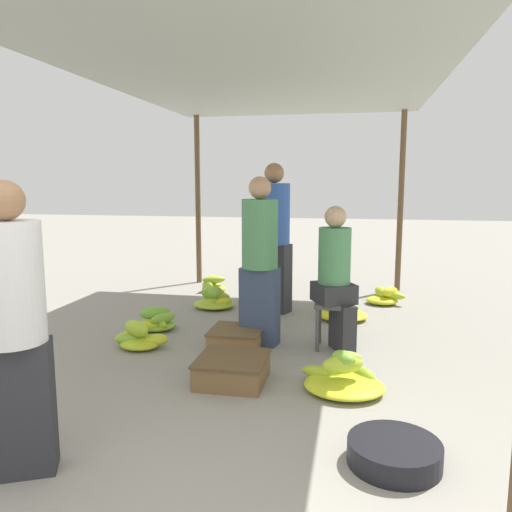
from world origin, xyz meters
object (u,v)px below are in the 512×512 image
banana_pile_left_2 (138,338)px  banana_pile_right_1 (384,297)px  basin_black (394,453)px  banana_pile_right_0 (344,378)px  shopper_walking_far (259,259)px  vendor_foreground (13,326)px  shopper_walking_mid (274,236)px  banana_pile_left_1 (212,285)px  stool (333,311)px  crate_mid (232,370)px  vendor_seated (336,275)px  crate_near (237,338)px  banana_pile_right_2 (341,312)px  banana_pile_left_3 (156,322)px  banana_pile_left_0 (214,300)px

banana_pile_left_2 → banana_pile_right_1: (2.38, 2.24, -0.00)m
basin_black → banana_pile_right_0: bearing=107.8°
basin_black → shopper_walking_far: 2.35m
vendor_foreground → shopper_walking_mid: 3.72m
vendor_foreground → banana_pile_left_1: size_ratio=3.83×
stool → crate_mid: size_ratio=0.83×
vendor_seated → crate_near: bearing=-170.5°
crate_mid → shopper_walking_far: shopper_walking_far is taller
stool → banana_pile_right_0: (0.13, -0.98, -0.25)m
shopper_walking_mid → banana_pile_left_2: bearing=-123.0°
banana_pile_left_2 → shopper_walking_far: bearing=17.4°
banana_pile_right_0 → basin_black: bearing=-72.2°
vendor_foreground → shopper_walking_mid: shopper_walking_mid is taller
banana_pile_right_2 → vendor_foreground: bearing=-114.9°
crate_mid → vendor_seated: bearing=52.4°
banana_pile_left_2 → crate_mid: 1.24m
vendor_seated → banana_pile_left_3: (-1.88, 0.20, -0.61)m
vendor_seated → banana_pile_left_2: (-1.83, -0.36, -0.61)m
banana_pile_left_2 → banana_pile_left_3: size_ratio=1.27×
banana_pile_right_2 → basin_black: bearing=-82.5°
banana_pile_right_2 → crate_mid: (-0.78, -2.02, 0.03)m
banana_pile_left_3 → vendor_seated: bearing=-6.1°
crate_near → banana_pile_left_0: bearing=114.1°
crate_near → crate_mid: (0.16, -0.82, 0.01)m
banana_pile_right_1 → crate_mid: banana_pile_right_1 is taller
vendor_seated → banana_pile_left_0: vendor_seated is taller
banana_pile_left_3 → banana_pile_right_0: size_ratio=0.68×
banana_pile_left_3 → vendor_foreground: bearing=-83.2°
vendor_foreground → banana_pile_left_0: vendor_foreground is taller
stool → basin_black: 2.00m
banana_pile_right_0 → vendor_foreground: bearing=-139.8°
shopper_walking_far → stool: bearing=1.5°
vendor_seated → shopper_walking_far: (-0.72, -0.01, 0.13)m
vendor_foreground → crate_near: vendor_foreground is taller
stool → banana_pile_left_3: bearing=174.1°
stool → banana_pile_right_0: bearing=-82.6°
banana_pile_left_0 → crate_mid: (0.79, -2.22, 0.00)m
banana_pile_left_2 → shopper_walking_far: shopper_walking_far is taller
banana_pile_left_3 → crate_near: bearing=-20.2°
banana_pile_left_3 → banana_pile_right_1: (2.43, 1.68, -0.00)m
basin_black → crate_mid: crate_mid is taller
banana_pile_left_0 → banana_pile_right_2: banana_pile_left_0 is taller
banana_pile_left_1 → banana_pile_right_2: size_ratio=0.62×
banana_pile_left_0 → banana_pile_left_2: same height
banana_pile_left_0 → banana_pile_left_1: bearing=107.6°
basin_black → banana_pile_right_1: size_ratio=1.02×
banana_pile_right_1 → vendor_seated: bearing=-106.3°
crate_near → crate_mid: size_ratio=0.91×
banana_pile_right_1 → banana_pile_right_0: bearing=-98.8°
vendor_foreground → banana_pile_left_3: size_ratio=3.53×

